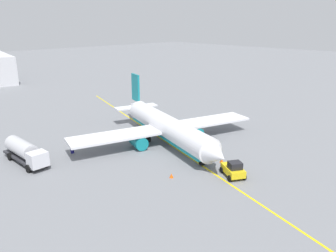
# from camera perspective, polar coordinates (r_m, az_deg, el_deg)

# --- Properties ---
(ground_plane) EXTENTS (400.00, 400.00, 0.00)m
(ground_plane) POSITION_cam_1_polar(r_m,az_deg,el_deg) (55.40, -0.00, -2.96)
(ground_plane) COLOR slate
(airplane) EXTENTS (31.29, 32.07, 9.65)m
(airplane) POSITION_cam_1_polar(r_m,az_deg,el_deg) (54.95, -0.24, -0.21)
(airplane) COLOR white
(airplane) RESTS_ON ground
(fuel_tanker) EXTENTS (9.87, 3.15, 3.15)m
(fuel_tanker) POSITION_cam_1_polar(r_m,az_deg,el_deg) (51.48, -23.22, -4.04)
(fuel_tanker) COLOR #2D2D33
(fuel_tanker) RESTS_ON ground
(pushback_tug) EXTENTS (4.12, 3.69, 2.20)m
(pushback_tug) POSITION_cam_1_polar(r_m,az_deg,el_deg) (44.38, 11.11, -7.28)
(pushback_tug) COLOR yellow
(pushback_tug) RESTS_ON ground
(refueling_worker) EXTENTS (0.53, 0.62, 1.71)m
(refueling_worker) POSITION_cam_1_polar(r_m,az_deg,el_deg) (53.07, -16.08, -3.67)
(refueling_worker) COLOR navy
(refueling_worker) RESTS_ON ground
(safety_cone_nose) EXTENTS (0.52, 0.52, 0.58)m
(safety_cone_nose) POSITION_cam_1_polar(r_m,az_deg,el_deg) (43.56, 0.59, -8.48)
(safety_cone_nose) COLOR #F2590F
(safety_cone_nose) RESTS_ON ground
(safety_cone_wingtip) EXTENTS (0.59, 0.59, 0.65)m
(safety_cone_wingtip) POSITION_cam_1_polar(r_m,az_deg,el_deg) (48.59, 9.15, -5.81)
(safety_cone_wingtip) COLOR #F2590F
(safety_cone_wingtip) RESTS_ON ground
(taxi_line_marking) EXTENTS (80.04, 23.41, 0.01)m
(taxi_line_marking) POSITION_cam_1_polar(r_m,az_deg,el_deg) (55.39, -0.00, -2.95)
(taxi_line_marking) COLOR yellow
(taxi_line_marking) RESTS_ON ground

